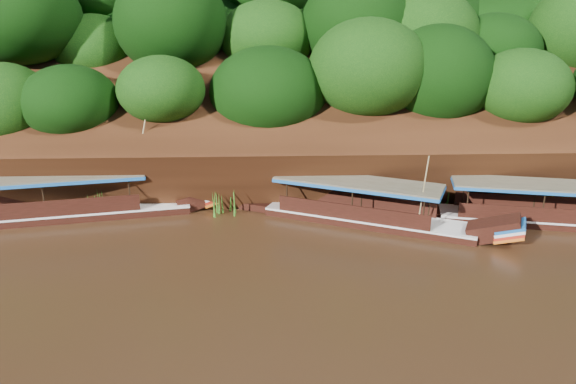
% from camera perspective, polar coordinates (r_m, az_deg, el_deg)
% --- Properties ---
extents(ground, '(160.00, 160.00, 0.00)m').
position_cam_1_polar(ground, '(24.63, 7.28, -9.68)').
color(ground, black).
rests_on(ground, ground).
extents(riverbank, '(120.00, 30.06, 19.40)m').
position_cam_1_polar(riverbank, '(45.28, 2.79, 6.35)').
color(riverbank, black).
rests_on(riverbank, ground).
extents(boat_0, '(14.23, 4.88, 5.41)m').
position_cam_1_polar(boat_0, '(34.29, 26.36, -2.21)').
color(boat_0, black).
rests_on(boat_0, ground).
extents(boat_1, '(13.33, 7.47, 4.90)m').
position_cam_1_polar(boat_1, '(31.12, 9.50, -2.42)').
color(boat_1, black).
rests_on(boat_1, ground).
extents(boat_2, '(16.47, 5.18, 5.91)m').
position_cam_1_polar(boat_2, '(34.09, -20.29, -1.38)').
color(boat_2, black).
rests_on(boat_2, ground).
extents(reeds, '(49.59, 2.48, 1.93)m').
position_cam_1_polar(reeds, '(32.72, -1.57, -0.52)').
color(reeds, '#336F1B').
rests_on(reeds, ground).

